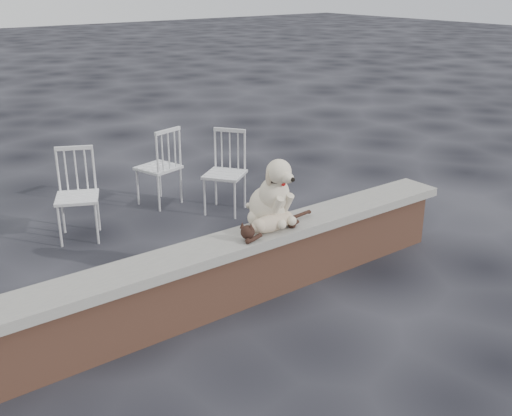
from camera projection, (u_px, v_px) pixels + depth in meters
ground at (154, 332)px, 4.68m from camera, size 60.00×60.00×0.00m
brick_wall at (152, 304)px, 4.59m from camera, size 6.00×0.30×0.50m
capstone at (150, 269)px, 4.49m from camera, size 6.20×0.40×0.08m
dog at (268, 190)px, 5.10m from camera, size 0.43×0.55×0.61m
cat at (272, 222)px, 5.02m from camera, size 1.00×0.30×0.17m
chair_d at (225, 173)px, 6.90m from camera, size 0.78×0.78×0.94m
chair_b at (77, 196)px, 6.18m from camera, size 0.75×0.75×0.94m
chair_c at (158, 166)px, 7.14m from camera, size 0.69×0.69×0.94m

